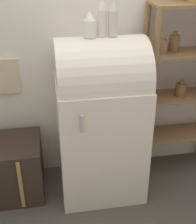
{
  "coord_description": "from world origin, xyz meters",
  "views": [
    {
      "loc": [
        -0.41,
        -2.05,
        1.97
      ],
      "look_at": [
        -0.02,
        0.22,
        0.77
      ],
      "focal_mm": 50.0,
      "sensor_mm": 36.0,
      "label": 1
    }
  ],
  "objects_px": {
    "vase_left": "(90,25)",
    "vase_center": "(102,17)",
    "refrigerator": "(100,117)",
    "vase_right": "(113,18)"
  },
  "relations": [
    {
      "from": "refrigerator",
      "to": "vase_center",
      "type": "bearing_deg",
      "value": 50.94
    },
    {
      "from": "vase_left",
      "to": "vase_right",
      "type": "bearing_deg",
      "value": 2.25
    },
    {
      "from": "vase_left",
      "to": "vase_right",
      "type": "relative_size",
      "value": 0.67
    },
    {
      "from": "refrigerator",
      "to": "vase_right",
      "type": "relative_size",
      "value": 4.9
    },
    {
      "from": "refrigerator",
      "to": "vase_center",
      "type": "relative_size",
      "value": 4.7
    },
    {
      "from": "vase_left",
      "to": "vase_center",
      "type": "height_order",
      "value": "vase_center"
    },
    {
      "from": "refrigerator",
      "to": "vase_left",
      "type": "relative_size",
      "value": 7.32
    },
    {
      "from": "vase_left",
      "to": "vase_right",
      "type": "height_order",
      "value": "vase_right"
    },
    {
      "from": "refrigerator",
      "to": "vase_left",
      "type": "height_order",
      "value": "vase_left"
    },
    {
      "from": "refrigerator",
      "to": "vase_right",
      "type": "height_order",
      "value": "vase_right"
    }
  ]
}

